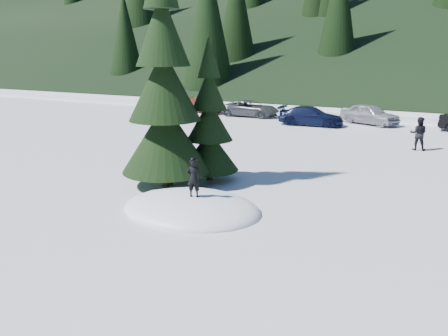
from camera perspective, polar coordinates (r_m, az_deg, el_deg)
The scene contains 11 objects.
ground at distance 13.64m, azimuth -4.26°, elevation -5.47°, with size 200.00×200.00×0.00m, color white.
snow_mound at distance 13.64m, azimuth -4.26°, elevation -5.47°, with size 4.48×3.52×0.96m, color white.
spruce_tall at distance 15.60m, azimuth -7.80°, elevation 9.50°, with size 3.20×3.20×8.60m.
spruce_short at distance 16.37m, azimuth -1.92°, elevation 5.57°, with size 2.20×2.20×5.37m.
child_skier at distance 13.17m, azimuth -3.98°, elevation -1.33°, with size 0.43×0.28×1.17m, color black.
adult_0 at distance 23.95m, azimuth 24.06°, elevation 4.12°, with size 0.81×0.63×1.67m, color black.
car_0 at distance 39.77m, azimuth -7.64°, elevation 8.69°, with size 1.54×3.83×1.30m, color black.
car_1 at distance 36.35m, azimuth -2.65°, elevation 8.23°, with size 1.36×3.89×1.28m, color #39130A.
car_2 at distance 34.13m, azimuth 3.49°, elevation 7.76°, with size 2.05×4.44×1.23m, color #44464B.
car_3 at distance 30.29m, azimuth 11.27°, elevation 6.67°, with size 1.77×4.36×1.26m, color black.
car_4 at distance 31.79m, azimuth 18.47°, elevation 6.69°, with size 1.65×4.10×1.40m, color #9B9DA3.
Camera 1 is at (6.95, -10.76, 4.68)m, focal length 35.00 mm.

